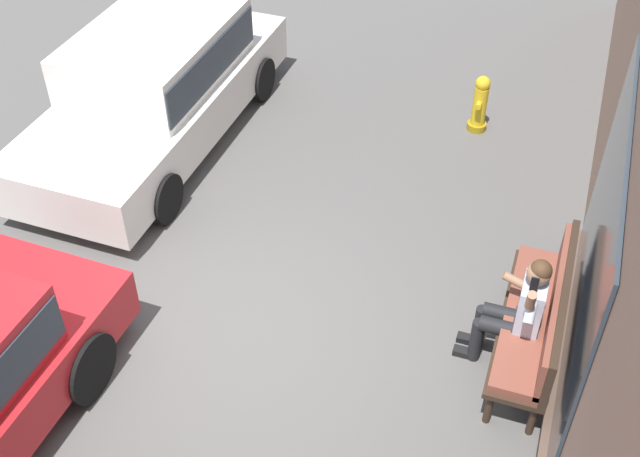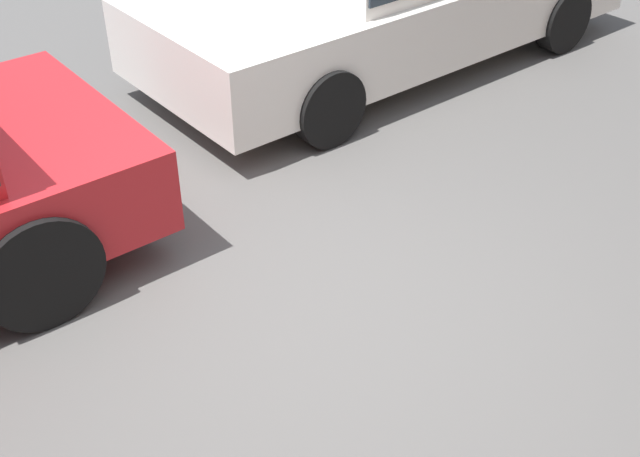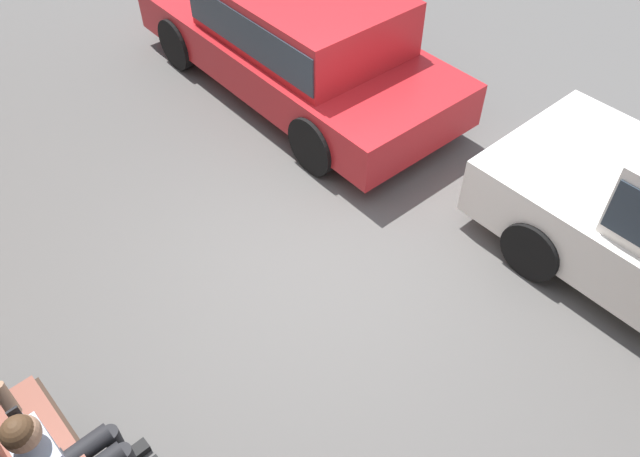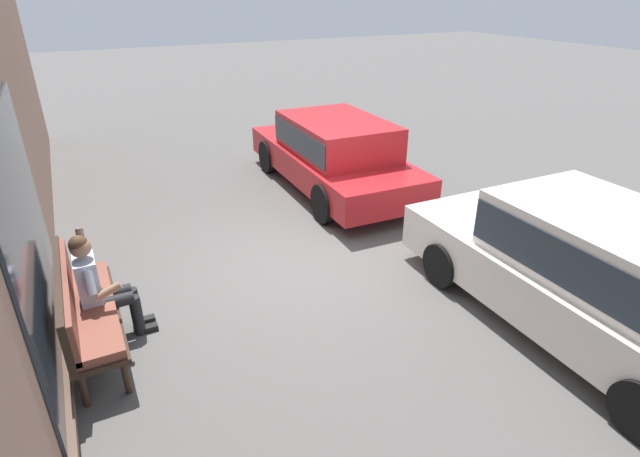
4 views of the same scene
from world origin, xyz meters
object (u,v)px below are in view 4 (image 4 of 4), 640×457
object	(u,v)px
person_on_phone	(100,285)
parked_car_near	(593,269)
parked_car_mid	(334,151)
bench	(81,305)

from	to	relation	value
person_on_phone	parked_car_near	size ratio (longest dim) A/B	0.29
parked_car_mid	person_on_phone	bearing A→B (deg)	123.10
person_on_phone	parked_car_mid	world-z (taller)	parked_car_mid
parked_car_near	parked_car_mid	world-z (taller)	parked_car_near
bench	person_on_phone	size ratio (longest dim) A/B	1.47
parked_car_near	parked_car_mid	distance (m)	5.33
parked_car_mid	parked_car_near	bearing A→B (deg)	-175.30
bench	parked_car_mid	size ratio (longest dim) A/B	0.43
parked_car_near	person_on_phone	bearing A→B (deg)	64.74
person_on_phone	parked_car_mid	bearing A→B (deg)	-56.90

